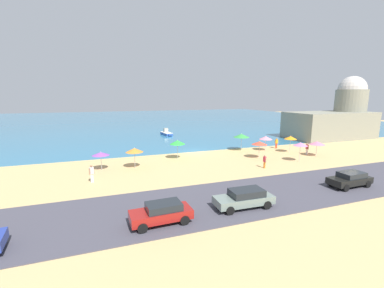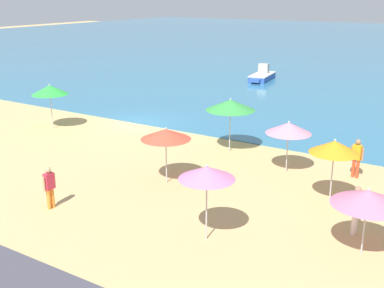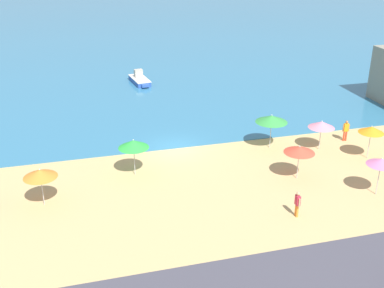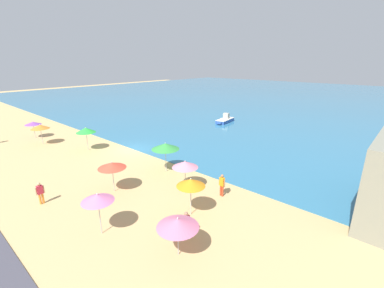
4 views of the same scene
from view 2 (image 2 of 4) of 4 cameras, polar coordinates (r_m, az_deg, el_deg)
The scene contains 13 objects.
ground_plane at distance 29.44m, azimuth -6.38°, elevation 2.39°, with size 160.00×160.00×0.00m, color tan.
sea at distance 79.59m, azimuth 19.38°, elevation 11.09°, with size 150.00×110.00×0.05m, color teal.
beach_umbrella_0 at distance 21.27m, azimuth 11.38°, elevation 1.87°, with size 1.99×1.99×2.34m.
beach_umbrella_2 at distance 28.96m, azimuth -16.51°, elevation 6.17°, with size 2.08×2.08×2.63m.
beach_umbrella_3 at distance 15.13m, azimuth 20.10°, elevation -5.99°, with size 2.14×2.14×2.19m.
beach_umbrella_5 at distance 23.71m, azimuth 4.58°, elevation 4.63°, with size 2.44×2.44×2.70m.
beach_umbrella_6 at distance 14.94m, azimuth 1.77°, elevation -3.43°, with size 1.80×1.80×2.58m.
beach_umbrella_7 at distance 19.63m, azimuth -3.12°, elevation 1.18°, with size 2.07×2.07×2.41m.
beach_umbrella_8 at distance 18.29m, azimuth 16.54°, elevation -0.35°, with size 1.83×1.83×2.56m.
bather_0 at distance 16.67m, azimuth 18.87°, elevation -7.16°, with size 0.24×0.57×1.69m.
bather_1 at distance 21.69m, azimuth 18.94°, elevation -1.39°, with size 0.57×0.27×1.71m.
bather_2 at distance 18.39m, azimuth -16.55°, elevation -4.72°, with size 0.23×0.57×1.62m.
skiff_nearshore at distance 44.25m, azimuth 8.32°, elevation 7.98°, with size 2.02×4.29×1.43m.
Camera 2 is at (17.75, -22.21, 7.65)m, focal length 45.00 mm.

